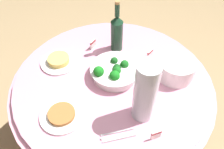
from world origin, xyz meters
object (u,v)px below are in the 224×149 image
broccoli_bowl (115,71)px  food_plate_noodles (59,61)px  serving_tongs (117,136)px  label_placard_mid (156,135)px  decorative_fruit_vase (145,95)px  plate_stack (176,68)px  label_placard_rear (150,54)px  label_placard_front (93,44)px  wine_bottle (117,32)px  food_plate_peanuts (62,115)px

broccoli_bowl → food_plate_noodles: 0.35m
serving_tongs → label_placard_mid: 0.18m
decorative_fruit_vase → label_placard_mid: decorative_fruit_vase is taller
plate_stack → food_plate_noodles: (0.56, -0.40, -0.04)m
serving_tongs → label_placard_rear: size_ratio=3.04×
decorative_fruit_vase → label_placard_mid: size_ratio=6.18×
food_plate_noodles → label_placard_front: label_placard_front is taller
wine_bottle → label_placard_rear: wine_bottle is taller
label_placard_mid → wine_bottle: bearing=-102.0°
decorative_fruit_vase → food_plate_peanuts: decorative_fruit_vase is taller
decorative_fruit_vase → food_plate_noodles: bearing=-65.0°
food_plate_peanuts → label_placard_rear: (-0.62, -0.16, 0.02)m
label_placard_front → broccoli_bowl: bearing=91.5°
food_plate_peanuts → label_placard_mid: 0.47m
serving_tongs → food_plate_noodles: bearing=-82.5°
decorative_fruit_vase → label_placard_rear: (-0.26, -0.33, -0.12)m
plate_stack → label_placard_rear: plate_stack is taller
wine_bottle → label_placard_mid: wine_bottle is taller
plate_stack → wine_bottle: 0.41m
label_placard_front → decorative_fruit_vase: bearing=91.2°
label_placard_rear → food_plate_noodles: bearing=-22.4°
broccoli_bowl → label_placard_rear: size_ratio=5.09×
label_placard_front → label_placard_rear: (-0.27, 0.24, 0.00)m
label_placard_front → serving_tongs: bearing=75.5°
label_placard_mid → serving_tongs: bearing=-30.4°
broccoli_bowl → wine_bottle: wine_bottle is taller
plate_stack → serving_tongs: plate_stack is taller
plate_stack → decorative_fruit_vase: bearing=24.3°
decorative_fruit_vase → food_plate_noodles: decorative_fruit_vase is taller
wine_bottle → label_placard_mid: 0.66m
label_placard_mid → label_placard_rear: same height
serving_tongs → food_plate_peanuts: 0.29m
wine_bottle → label_placard_rear: bearing=129.9°
broccoli_bowl → food_plate_noodles: broccoli_bowl is taller
plate_stack → food_plate_peanuts: plate_stack is taller
label_placard_mid → decorative_fruit_vase: bearing=-97.0°
label_placard_mid → food_plate_noodles: bearing=-71.1°
wine_bottle → label_placard_mid: (0.14, 0.64, -0.10)m
wine_bottle → food_plate_noodles: (0.37, -0.04, -0.11)m
decorative_fruit_vase → serving_tongs: 0.23m
broccoli_bowl → serving_tongs: (0.17, 0.34, -0.03)m
label_placard_front → plate_stack: bearing=126.2°
decorative_fruit_vase → label_placard_front: bearing=-88.8°
plate_stack → label_placard_front: 0.54m
label_placard_front → label_placard_mid: size_ratio=1.00×
decorative_fruit_vase → serving_tongs: (0.17, 0.05, -0.15)m
food_plate_noodles → serving_tongs: bearing=97.5°
plate_stack → wine_bottle: (0.19, -0.36, 0.07)m
decorative_fruit_vase → label_placard_rear: decorative_fruit_vase is taller
decorative_fruit_vase → food_plate_peanuts: size_ratio=1.55×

